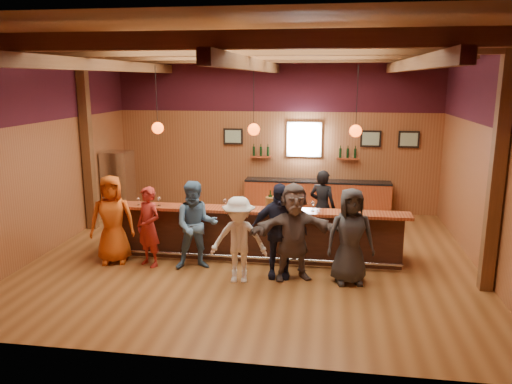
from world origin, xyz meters
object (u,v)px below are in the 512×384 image
Objects in this scene: customer_redvest at (149,227)px; customer_navy at (278,231)px; ice_bucket at (271,203)px; customer_orange at (112,219)px; customer_denim at (196,225)px; customer_white at (239,240)px; customer_brown at (293,232)px; bartender at (322,207)px; customer_dark at (350,236)px; back_bar_cabinet at (317,197)px; stainless_fridge at (119,185)px; bar_counter at (256,232)px; bottle_a at (270,201)px.

customer_navy is at bearing 23.97° from customer_redvest.
customer_orange is at bearing -170.49° from ice_bucket.
customer_orange is 1.77m from customer_denim.
customer_white is 0.88× the size of customer_brown.
bartender is (3.40, 1.96, 0.04)m from customer_redvest.
bartender is (-0.55, 2.25, -0.04)m from customer_dark.
bartender is at bearing 53.07° from ice_bucket.
customer_orange reaches higher than bartender.
customer_orange reaches higher than customer_white.
back_bar_cabinet is at bearing 87.88° from customer_dark.
back_bar_cabinet is 2.22× the size of stainless_fridge.
bar_counter is 3.50× the size of stainless_fridge.
bartender reaches higher than bottle_a.
ice_bucket is (0.45, 1.15, 0.42)m from customer_white.
customer_orange is at bearing 163.22° from customer_white.
bar_counter is 4.81m from stainless_fridge.
customer_dark is (1.33, -0.10, -0.02)m from customer_navy.
customer_denim is (-2.23, -4.49, 0.41)m from back_bar_cabinet.
customer_navy is at bearing -97.13° from back_bar_cabinet.
customer_navy reaches higher than customer_white.
customer_white is 2.04m from customer_dark.
customer_white is 0.95× the size of bartender.
customer_orange reaches higher than customer_dark.
customer_orange is at bearing 161.28° from customer_denim.
customer_redvest reaches higher than ice_bucket.
customer_brown reaches higher than bottle_a.
customer_white is at bearing 81.62° from bartender.
customer_white is 0.89× the size of customer_navy.
customer_navy is 1.33m from customer_dark.
customer_redvest reaches higher than bar_counter.
customer_navy is 4.80× the size of bottle_a.
customer_navy is (3.41, -0.27, 0.00)m from customer_orange.
stainless_fridge is 0.99× the size of customer_navy.
customer_denim is 0.97× the size of customer_navy.
customer_orange is at bearing 157.90° from customer_brown.
bartender is (5.49, -1.40, -0.05)m from stainless_fridge.
ice_bucket is at bearing 7.73° from customer_denim.
customer_orange is at bearing 46.22° from bartender.
bottle_a reaches higher than ice_bucket.
customer_orange is at bearing -157.26° from customer_redvest.
bartender is (0.49, 2.21, -0.07)m from customer_brown.
bottle_a is at bearing 73.56° from bartender.
customer_dark is at bearing -29.87° from ice_bucket.
bar_counter is 3.43× the size of customer_brown.
customer_redvest is 2.00m from customer_white.
customer_orange is 0.99× the size of customer_brown.
bar_counter is at bearing 52.45° from customer_redvest.
bottle_a is (4.45, -2.71, 0.36)m from stainless_fridge.
customer_denim reaches higher than ice_bucket.
bar_counter is 3.89× the size of customer_white.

